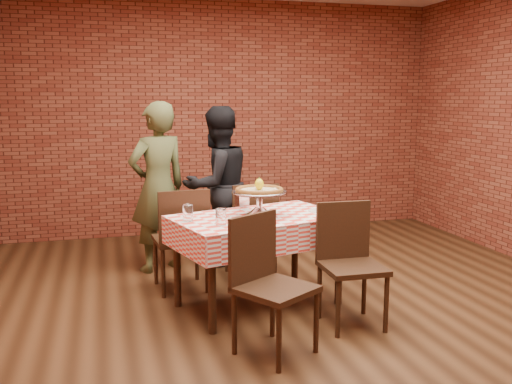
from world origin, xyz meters
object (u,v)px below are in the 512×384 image
at_px(water_glass_left, 221,217).
at_px(condiment_caddy, 242,202).
at_px(water_glass_right, 188,213).
at_px(chair_near_left, 276,287).
at_px(table, 258,261).
at_px(chair_far_left, 180,238).
at_px(chair_far_right, 250,229).
at_px(diner_black, 217,186).
at_px(pizza, 259,191).
at_px(chair_near_right, 353,267).
at_px(diner_olive, 158,187).
at_px(pizza_stand, 259,204).

relative_size(water_glass_left, condiment_caddy, 0.94).
xyz_separation_m(water_glass_right, chair_near_left, (0.45, -0.85, -0.36)).
xyz_separation_m(table, chair_far_left, (-0.56, 0.59, 0.09)).
bearing_deg(chair_far_right, diner_black, -68.82).
relative_size(chair_near_left, diner_black, 0.57).
height_order(pizza, diner_black, diner_black).
bearing_deg(pizza, chair_near_left, -98.50).
height_order(chair_near_left, chair_near_right, chair_near_left).
distance_m(chair_near_left, diner_olive, 2.21).
distance_m(water_glass_left, water_glass_right, 0.30).
height_order(diner_olive, diner_black, diner_olive).
relative_size(chair_near_right, diner_olive, 0.55).
relative_size(pizza_stand, water_glass_left, 3.56).
bearing_deg(water_glass_left, condiment_caddy, 61.62).
bearing_deg(water_glass_right, pizza_stand, 2.91).
xyz_separation_m(table, pizza_stand, (0.00, -0.02, 0.48)).
xyz_separation_m(condiment_caddy, diner_olive, (-0.62, 0.92, 0.01)).
xyz_separation_m(table, chair_far_right, (0.14, 0.79, 0.08)).
height_order(condiment_caddy, chair_near_left, chair_near_left).
bearing_deg(table, pizza, -88.06).
height_order(pizza_stand, water_glass_left, pizza_stand).
bearing_deg(diner_black, pizza, 68.56).
bearing_deg(condiment_caddy, water_glass_left, -135.93).
relative_size(table, chair_near_right, 1.45).
bearing_deg(pizza_stand, table, 91.94).
height_order(pizza, water_glass_left, pizza).
bearing_deg(water_glass_left, diner_olive, 102.41).
bearing_deg(water_glass_left, chair_near_right, -19.46).
distance_m(table, water_glass_right, 0.74).
relative_size(pizza_stand, pizza, 1.17).
height_order(pizza, chair_near_right, pizza).
height_order(chair_far_right, diner_black, diner_black).
bearing_deg(pizza, water_glass_right, -177.09).
xyz_separation_m(pizza_stand, water_glass_right, (-0.58, -0.03, -0.04)).
bearing_deg(water_glass_right, condiment_caddy, 33.57).
xyz_separation_m(condiment_caddy, chair_far_right, (0.20, 0.49, -0.37)).
bearing_deg(chair_near_right, pizza_stand, 135.81).
distance_m(table, pizza_stand, 0.48).
bearing_deg(chair_far_left, water_glass_right, 84.17).
bearing_deg(diner_olive, chair_far_left, 79.41).
bearing_deg(diner_olive, chair_near_left, 82.78).
height_order(chair_near_right, diner_black, diner_black).
bearing_deg(pizza_stand, diner_black, 93.31).
height_order(chair_near_left, chair_far_right, chair_near_left).
relative_size(water_glass_right, diner_olive, 0.08).
height_order(pizza_stand, diner_olive, diner_olive).
height_order(pizza, chair_far_left, pizza).
distance_m(pizza, chair_far_left, 0.97).
xyz_separation_m(water_glass_right, chair_far_right, (0.72, 0.83, -0.36)).
bearing_deg(condiment_caddy, table, -94.88).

